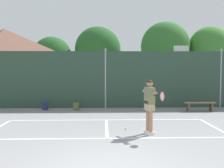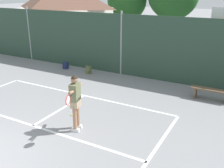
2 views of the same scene
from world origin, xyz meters
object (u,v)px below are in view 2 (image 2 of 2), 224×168
object	(u,v)px
backpack_olive	(88,70)
backpack_navy	(65,66)
tennis_ball	(72,115)
tennis_player	(75,98)
basketball_hoop	(219,35)
courtside_bench	(211,92)

from	to	relation	value
backpack_olive	backpack_navy	bearing A→B (deg)	176.82
tennis_ball	backpack_navy	size ratio (longest dim) A/B	0.14
tennis_ball	backpack_olive	size ratio (longest dim) A/B	0.14
tennis_player	backpack_olive	size ratio (longest dim) A/B	4.01
basketball_hoop	tennis_ball	size ratio (longest dim) A/B	53.79
basketball_hoop	tennis_player	world-z (taller)	basketball_hoop
tennis_ball	basketball_hoop	bearing A→B (deg)	59.18
tennis_player	courtside_bench	world-z (taller)	tennis_player
tennis_ball	courtside_bench	size ratio (longest dim) A/B	0.04
courtside_bench	backpack_olive	bearing A→B (deg)	174.78
courtside_bench	tennis_player	bearing A→B (deg)	-126.11
tennis_player	basketball_hoop	bearing A→B (deg)	66.63
backpack_navy	backpack_olive	xyz separation A→B (m)	(1.63, -0.09, 0.00)
backpack_olive	courtside_bench	distance (m)	6.43
basketball_hoop	backpack_olive	size ratio (longest dim) A/B	7.67
tennis_player	backpack_navy	size ratio (longest dim) A/B	4.01
basketball_hoop	tennis_player	xyz separation A→B (m)	(-3.11, -7.19, -1.20)
tennis_player	backpack_navy	world-z (taller)	tennis_player
tennis_ball	courtside_bench	world-z (taller)	courtside_bench
basketball_hoop	backpack_olive	world-z (taller)	basketball_hoop
tennis_player	backpack_navy	distance (m)	7.12
basketball_hoop	tennis_player	size ratio (longest dim) A/B	1.91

